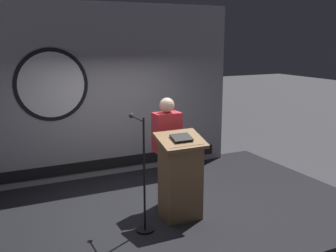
% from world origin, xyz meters
% --- Properties ---
extents(ground_plane, '(40.00, 40.00, 0.00)m').
position_xyz_m(ground_plane, '(0.00, 0.00, 0.00)').
color(ground_plane, '#4C4C51').
extents(stage_platform, '(6.40, 4.00, 0.30)m').
position_xyz_m(stage_platform, '(0.00, 0.00, 0.15)').
color(stage_platform, black).
rests_on(stage_platform, ground).
extents(banner_display, '(4.78, 0.12, 3.14)m').
position_xyz_m(banner_display, '(-0.03, 1.85, 1.86)').
color(banner_display, '#9E9EA3').
rests_on(banner_display, stage_platform).
extents(podium, '(0.64, 0.49, 1.24)m').
position_xyz_m(podium, '(0.24, -0.41, 0.90)').
color(podium, olive).
rests_on(podium, stage_platform).
extents(speaker_person, '(0.40, 0.26, 1.67)m').
position_xyz_m(speaker_person, '(0.26, 0.07, 1.15)').
color(speaker_person, black).
rests_on(speaker_person, stage_platform).
extents(microphone_stand, '(0.24, 0.58, 1.54)m').
position_xyz_m(microphone_stand, '(-0.37, -0.50, 0.85)').
color(microphone_stand, black).
rests_on(microphone_stand, stage_platform).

